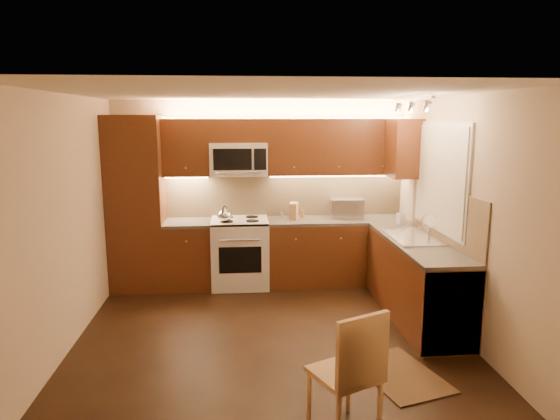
{
  "coord_description": "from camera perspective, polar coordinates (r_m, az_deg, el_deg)",
  "views": [
    {
      "loc": [
        -0.31,
        -4.92,
        2.27
      ],
      "look_at": [
        0.15,
        0.55,
        1.25
      ],
      "focal_mm": 32.11,
      "sensor_mm": 36.0,
      "label": 1
    }
  ],
  "objects": [
    {
      "name": "floor",
      "position": [
        5.43,
        -1.12,
        -14.19
      ],
      "size": [
        4.0,
        4.0,
        0.01
      ],
      "primitive_type": "cube",
      "color": "black",
      "rests_on": "ground"
    },
    {
      "name": "ceiling",
      "position": [
        4.94,
        -1.23,
        13.18
      ],
      "size": [
        4.0,
        4.0,
        0.01
      ],
      "primitive_type": "cube",
      "color": "beige",
      "rests_on": "ground"
    },
    {
      "name": "wall_back",
      "position": [
        7.01,
        -2.22,
        2.14
      ],
      "size": [
        4.0,
        0.01,
        2.5
      ],
      "primitive_type": "cube",
      "color": "#C1AA8D",
      "rests_on": "ground"
    },
    {
      "name": "wall_front",
      "position": [
        3.11,
        1.22,
        -8.62
      ],
      "size": [
        4.0,
        0.01,
        2.5
      ],
      "primitive_type": "cube",
      "color": "#C1AA8D",
      "rests_on": "ground"
    },
    {
      "name": "wall_left",
      "position": [
        5.3,
        -23.29,
        -1.44
      ],
      "size": [
        0.01,
        4.0,
        2.5
      ],
      "primitive_type": "cube",
      "color": "#C1AA8D",
      "rests_on": "ground"
    },
    {
      "name": "wall_right",
      "position": [
        5.53,
        19.97,
        -0.74
      ],
      "size": [
        0.01,
        4.0,
        2.5
      ],
      "primitive_type": "cube",
      "color": "#C1AA8D",
      "rests_on": "ground"
    },
    {
      "name": "pantry",
      "position": [
        6.85,
        -16.02,
        0.7
      ],
      "size": [
        0.7,
        0.6,
        2.3
      ],
      "primitive_type": "cube",
      "color": "#451A0E",
      "rests_on": "floor"
    },
    {
      "name": "base_cab_back_left",
      "position": [
        6.91,
        -10.32,
        -5.1
      ],
      "size": [
        0.62,
        0.6,
        0.86
      ],
      "primitive_type": "cube",
      "color": "#451A0E",
      "rests_on": "floor"
    },
    {
      "name": "counter_back_left",
      "position": [
        6.8,
        -10.45,
        -1.45
      ],
      "size": [
        0.62,
        0.6,
        0.04
      ],
      "primitive_type": "cube",
      "color": "#3B3836",
      "rests_on": "base_cab_back_left"
    },
    {
      "name": "base_cab_back_right",
      "position": [
        7.01,
        6.5,
        -4.77
      ],
      "size": [
        1.92,
        0.6,
        0.86
      ],
      "primitive_type": "cube",
      "color": "#451A0E",
      "rests_on": "floor"
    },
    {
      "name": "counter_back_right",
      "position": [
        6.9,
        6.57,
        -1.17
      ],
      "size": [
        1.92,
        0.6,
        0.04
      ],
      "primitive_type": "cube",
      "color": "#3B3836",
      "rests_on": "base_cab_back_right"
    },
    {
      "name": "base_cab_right",
      "position": [
        5.98,
        15.23,
        -7.78
      ],
      "size": [
        0.6,
        2.0,
        0.86
      ],
      "primitive_type": "cube",
      "color": "#451A0E",
      "rests_on": "floor"
    },
    {
      "name": "counter_right",
      "position": [
        5.86,
        15.44,
        -3.59
      ],
      "size": [
        0.6,
        2.0,
        0.04
      ],
      "primitive_type": "cube",
      "color": "#3B3836",
      "rests_on": "base_cab_right"
    },
    {
      "name": "dishwasher",
      "position": [
        5.37,
        17.8,
        -10.05
      ],
      "size": [
        0.58,
        0.6,
        0.84
      ],
      "primitive_type": "cube",
      "color": "silver",
      "rests_on": "floor"
    },
    {
      "name": "backsplash_back",
      "position": [
        7.03,
        0.64,
        1.76
      ],
      "size": [
        3.3,
        0.02,
        0.6
      ],
      "primitive_type": "cube",
      "color": "tan",
      "rests_on": "wall_back"
    },
    {
      "name": "backsplash_right",
      "position": [
        5.9,
        18.24,
        -0.47
      ],
      "size": [
        0.02,
        2.0,
        0.6
      ],
      "primitive_type": "cube",
      "color": "tan",
      "rests_on": "wall_right"
    },
    {
      "name": "upper_cab_back_left",
      "position": [
        6.79,
        -10.63,
        7.01
      ],
      "size": [
        0.62,
        0.35,
        0.75
      ],
      "primitive_type": "cube",
      "color": "#451A0E",
      "rests_on": "wall_back"
    },
    {
      "name": "upper_cab_back_right",
      "position": [
        6.89,
        6.54,
        7.17
      ],
      "size": [
        1.92,
        0.35,
        0.75
      ],
      "primitive_type": "cube",
      "color": "#451A0E",
      "rests_on": "wall_back"
    },
    {
      "name": "upper_cab_bridge",
      "position": [
        6.75,
        -4.78,
        9.0
      ],
      "size": [
        0.76,
        0.35,
        0.31
      ],
      "primitive_type": "cube",
      "color": "#451A0E",
      "rests_on": "wall_back"
    },
    {
      "name": "upper_cab_right_corner",
      "position": [
        6.69,
        13.92,
        6.83
      ],
      "size": [
        0.35,
        0.5,
        0.75
      ],
      "primitive_type": "cube",
      "color": "#451A0E",
      "rests_on": "wall_right"
    },
    {
      "name": "stove",
      "position": [
        6.84,
        -4.57,
        -4.85
      ],
      "size": [
        0.76,
        0.65,
        0.92
      ],
      "primitive_type": null,
      "color": "silver",
      "rests_on": "floor"
    },
    {
      "name": "microwave",
      "position": [
        6.76,
        -4.73,
        5.82
      ],
      "size": [
        0.76,
        0.38,
        0.44
      ],
      "primitive_type": null,
      "color": "silver",
      "rests_on": "wall_back"
    },
    {
      "name": "window_frame",
      "position": [
        5.97,
        17.86,
        3.57
      ],
      "size": [
        0.03,
        1.44,
        1.24
      ],
      "primitive_type": "cube",
      "color": "silver",
      "rests_on": "wall_right"
    },
    {
      "name": "window_blinds",
      "position": [
        5.97,
        17.68,
        3.58
      ],
      "size": [
        0.02,
        1.36,
        1.16
      ],
      "primitive_type": "cube",
      "color": "silver",
      "rests_on": "wall_right"
    },
    {
      "name": "sink",
      "position": [
        5.97,
        15.0,
        -2.36
      ],
      "size": [
        0.52,
        0.86,
        0.15
      ],
      "primitive_type": null,
      "color": "silver",
      "rests_on": "counter_right"
    },
    {
      "name": "faucet",
      "position": [
        6.02,
        16.64,
        -1.62
      ],
      "size": [
        0.2,
        0.04,
        0.3
      ],
      "primitive_type": null,
      "color": "silver",
      "rests_on": "counter_right"
    },
    {
      "name": "track_light_bar",
      "position": [
        5.64,
        14.78,
        12.11
      ],
      "size": [
        0.04,
        1.2,
        0.03
      ],
      "primitive_type": "cube",
      "color": "silver",
      "rests_on": "ceiling"
    },
    {
      "name": "kettle",
      "position": [
        6.57,
        -6.35,
        -0.43
      ],
      "size": [
        0.25,
        0.25,
        0.22
      ],
      "primitive_type": null,
      "rotation": [
        0.0,
        0.0,
        -0.38
      ],
      "color": "silver",
      "rests_on": "stove"
    },
    {
      "name": "toaster_oven",
      "position": [
        6.99,
        7.58,
        0.24
      ],
      "size": [
        0.47,
        0.37,
        0.27
      ],
      "primitive_type": "cube",
      "rotation": [
        0.0,
        0.0,
        -0.09
      ],
      "color": "silver",
      "rests_on": "counter_back_right"
    },
    {
      "name": "knife_block",
      "position": [
        6.8,
        1.55,
        -0.12
      ],
      "size": [
        0.15,
        0.19,
        0.23
      ],
      "primitive_type": "cube",
      "rotation": [
        0.0,
        0.0,
        -0.29
      ],
      "color": "#AF874F",
      "rests_on": "counter_back_right"
    },
    {
      "name": "spice_jar_a",
      "position": [
        7.03,
        1.11,
        -0.36
      ],
      "size": [
        0.05,
        0.05,
        0.09
      ],
      "primitive_type": "cylinder",
      "rotation": [
        0.0,
        0.0,
        0.26
      ],
      "color": "silver",
      "rests_on": "counter_back_right"
    },
    {
      "name": "spice_jar_b",
      "position": [
        7.0,
        2.57,
        -0.36
      ],
      "size": [
        0.05,
        0.05,
        0.1
      ],
      "primitive_type": "cylinder",
      "rotation": [
        0.0,
        0.0,
        -0.28
      ],
      "color": "brown",
      "rests_on": "counter_back_right"
    },
    {
      "name": "spice_jar_c",
      "position": [
        6.93,
        0.17,
        -0.48
      ],
      "size": [
        0.05,
        0.05,
        0.09
      ],
      "primitive_type": "cylinder",
      "rotation": [
        0.0,
        0.0,
        0.28
      ],
      "color": "silver",
      "rests_on": "counter_back_right"
    },
    {
      "name": "spice_jar_d",
      "position": [
        6.94,
        2.59,
        -0.43
      ],
      "size": [
        0.06,
        0.06,
        0.11
      ],
      "primitive_type": "cylinder",
      "rotation": [
        0.0,
        0.0,
        -0.29
      ],
      "color": "olive",
      "rests_on": "counter_back_right"
    },
    {
      "name": "soap_bottle",
      "position": [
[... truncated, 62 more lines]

